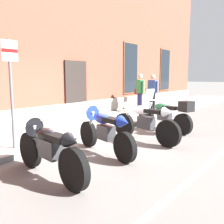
# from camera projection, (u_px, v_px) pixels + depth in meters

# --- Properties ---
(ground_plane) EXTENTS (140.00, 140.00, 0.00)m
(ground_plane) POSITION_uv_depth(u_px,v_px,m) (89.00, 139.00, 6.85)
(ground_plane) COLOR #565451
(sidewalk) EXTENTS (32.36, 2.47, 0.12)m
(sidewalk) POSITION_uv_depth(u_px,v_px,m) (59.00, 131.00, 7.60)
(sidewalk) COLOR slate
(sidewalk) RESTS_ON ground_plane
(lane_stripe) EXTENTS (32.36, 0.12, 0.01)m
(lane_stripe) POSITION_uv_depth(u_px,v_px,m) (207.00, 164.00, 4.89)
(lane_stripe) COLOR silver
(lane_stripe) RESTS_ON ground_plane
(motorcycle_black_sport) EXTENTS (0.62, 2.08, 0.99)m
(motorcycle_black_sport) POSITION_uv_depth(u_px,v_px,m) (47.00, 146.00, 4.26)
(motorcycle_black_sport) COLOR black
(motorcycle_black_sport) RESTS_ON ground_plane
(motorcycle_blue_sport) EXTENTS (0.80, 2.02, 1.04)m
(motorcycle_blue_sport) POSITION_uv_depth(u_px,v_px,m) (103.00, 128.00, 5.57)
(motorcycle_blue_sport) COLOR black
(motorcycle_blue_sport) RESTS_ON ground_plane
(motorcycle_white_sport) EXTENTS (0.63, 2.15, 1.08)m
(motorcycle_white_sport) POSITION_uv_depth(u_px,v_px,m) (142.00, 120.00, 6.59)
(motorcycle_white_sport) COLOR black
(motorcycle_white_sport) RESTS_ON ground_plane
(motorcycle_green_touring) EXTENTS (0.91, 2.12, 1.30)m
(motorcycle_green_touring) POSITION_uv_depth(u_px,v_px,m) (166.00, 114.00, 7.80)
(motorcycle_green_touring) COLOR black
(motorcycle_green_touring) RESTS_ON ground_plane
(pedestrian_striped_shirt) EXTENTS (0.37, 0.63, 1.70)m
(pedestrian_striped_shirt) POSITION_uv_depth(u_px,v_px,m) (140.00, 90.00, 11.18)
(pedestrian_striped_shirt) COLOR #1E1E4C
(pedestrian_striped_shirt) RESTS_ON sidewalk
(pedestrian_blue_top) EXTENTS (0.24, 0.66, 1.67)m
(pedestrian_blue_top) POSITION_uv_depth(u_px,v_px,m) (153.00, 90.00, 11.81)
(pedestrian_blue_top) COLOR black
(pedestrian_blue_top) RESTS_ON sidewalk
(parking_sign) EXTENTS (0.36, 0.07, 2.38)m
(parking_sign) POSITION_uv_depth(u_px,v_px,m) (11.00, 79.00, 5.39)
(parking_sign) COLOR #4C4C51
(parking_sign) RESTS_ON sidewalk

